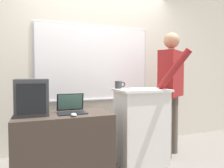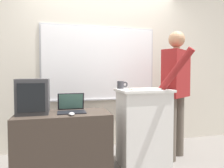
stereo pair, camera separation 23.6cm
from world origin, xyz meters
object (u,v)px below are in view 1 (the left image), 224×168
coffee_mug (119,85)px  lectern_podium (141,126)px  crt_monitor (32,97)px  person_presenter (171,84)px  laptop (71,107)px  computer_mouse_by_keyboard (159,88)px  wireless_keyboard (143,89)px  side_desk (64,147)px  computer_mouse_by_laptop (74,115)px

coffee_mug → lectern_podium: bearing=-34.6°
crt_monitor → person_presenter: bearing=2.4°
crt_monitor → laptop: bearing=-1.2°
person_presenter → coffee_mug: person_presenter is taller
lectern_podium → laptop: lectern_podium is taller
computer_mouse_by_keyboard → crt_monitor: (-1.56, 0.05, -0.07)m
person_presenter → lectern_podium: bearing=156.2°
lectern_podium → person_presenter: 0.76m
wireless_keyboard → crt_monitor: bearing=176.8°
wireless_keyboard → side_desk: bearing=179.4°
laptop → computer_mouse_by_laptop: bearing=-92.4°
laptop → wireless_keyboard: bearing=-4.1°
lectern_podium → wireless_keyboard: bearing=-96.1°
coffee_mug → wireless_keyboard: bearing=-43.9°
person_presenter → coffee_mug: 0.78m
person_presenter → laptop: (-1.43, -0.08, -0.24)m
wireless_keyboard → crt_monitor: size_ratio=1.00×
crt_monitor → coffee_mug: crt_monitor is taller
person_presenter → wireless_keyboard: size_ratio=4.57×
side_desk → computer_mouse_by_laptop: computer_mouse_by_laptop is taller
lectern_podium → side_desk: lectern_podium is taller
side_desk → laptop: size_ratio=3.30×
lectern_podium → wireless_keyboard: 0.50m
computer_mouse_by_keyboard → coffee_mug: (-0.49, 0.21, 0.03)m
computer_mouse_by_laptop → crt_monitor: (-0.40, 0.24, 0.18)m
coffee_mug → crt_monitor: bearing=-171.6°
laptop → coffee_mug: size_ratio=2.15×
person_presenter → wireless_keyboard: bearing=162.3°
laptop → crt_monitor: (-0.41, 0.01, 0.13)m
person_presenter → computer_mouse_by_keyboard: person_presenter is taller
person_presenter → wireless_keyboard: (-0.54, -0.15, -0.04)m
laptop → computer_mouse_by_keyboard: size_ratio=3.13×
lectern_podium → wireless_keyboard: size_ratio=2.55×
side_desk → computer_mouse_by_keyboard: bearing=0.4°
person_presenter → laptop: 1.46m
person_presenter → computer_mouse_by_laptop: (-1.44, -0.32, -0.28)m
computer_mouse_by_laptop → coffee_mug: (0.67, 0.40, 0.28)m
lectern_podium → computer_mouse_by_keyboard: computer_mouse_by_keyboard is taller
wireless_keyboard → computer_mouse_by_laptop: size_ratio=3.85×
wireless_keyboard → computer_mouse_by_laptop: 0.95m
computer_mouse_by_keyboard → lectern_podium: bearing=170.3°
side_desk → computer_mouse_by_laptop: (0.08, -0.18, 0.38)m
person_presenter → laptop: person_presenter is taller
person_presenter → crt_monitor: bearing=149.1°
crt_monitor → wireless_keyboard: bearing=-3.2°
person_presenter → computer_mouse_by_laptop: bearing=159.2°
lectern_podium → laptop: 0.95m
person_presenter → coffee_mug: bearing=140.8°
side_desk → person_presenter: 1.67m
laptop → crt_monitor: 0.43m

